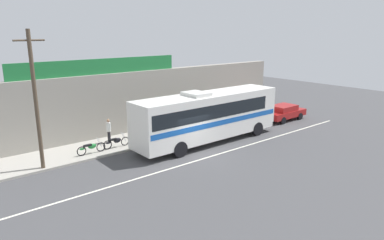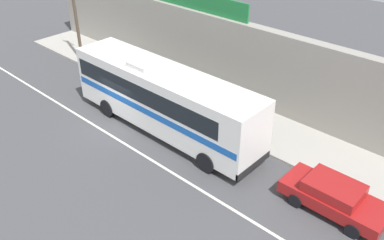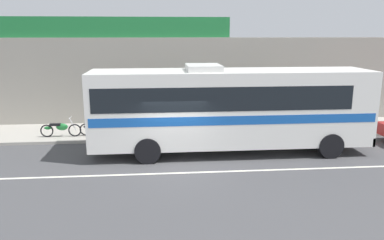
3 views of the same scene
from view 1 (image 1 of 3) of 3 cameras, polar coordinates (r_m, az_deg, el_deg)
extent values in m
plane|color=#444447|center=(22.92, 0.79, -5.70)|extent=(70.00, 70.00, 0.00)
cube|color=#A8A399|center=(26.87, -6.39, -2.58)|extent=(30.00, 3.60, 0.14)
cube|color=gray|center=(28.08, -8.94, 2.98)|extent=(30.00, 0.70, 4.80)
cube|color=#1E7538|center=(26.30, -14.73, 8.43)|extent=(12.65, 0.12, 1.10)
cube|color=silver|center=(22.35, 2.13, -6.23)|extent=(30.00, 0.14, 0.01)
cube|color=white|center=(25.02, 2.73, 0.78)|extent=(11.73, 2.52, 3.10)
cube|color=black|center=(24.59, 1.93, 1.87)|extent=(10.32, 2.54, 0.96)
cube|color=#1956B2|center=(25.09, 2.72, 0.12)|extent=(11.49, 2.54, 0.36)
cube|color=black|center=(29.08, 11.31, 3.35)|extent=(0.04, 2.27, 1.40)
cube|color=black|center=(29.47, 11.13, -0.12)|extent=(0.12, 2.52, 0.36)
cube|color=silver|center=(23.91, 0.69, 4.25)|extent=(1.40, 1.77, 0.24)
cylinder|color=black|center=(28.90, 7.01, -0.45)|extent=(1.04, 0.32, 1.04)
cylinder|color=black|center=(27.40, 10.55, -1.42)|extent=(1.04, 0.32, 1.04)
cylinder|color=black|center=(24.21, -5.39, -3.35)|extent=(1.04, 0.32, 1.04)
cylinder|color=black|center=(22.40, -2.00, -4.78)|extent=(1.04, 0.32, 1.04)
cube|color=maroon|center=(32.63, 14.73, 1.06)|extent=(4.32, 1.82, 0.56)
cube|color=maroon|center=(32.43, 14.69, 1.92)|extent=(2.25, 1.64, 0.48)
cube|color=black|center=(33.11, 15.54, 2.05)|extent=(0.21, 1.53, 0.34)
cylinder|color=black|center=(34.17, 14.78, 1.13)|extent=(0.62, 0.20, 0.62)
cylinder|color=black|center=(33.23, 17.17, 0.59)|extent=(0.62, 0.20, 0.62)
cylinder|color=black|center=(32.22, 12.15, 0.49)|extent=(0.62, 0.20, 0.62)
cylinder|color=black|center=(31.22, 14.61, -0.10)|extent=(0.62, 0.20, 0.62)
cylinder|color=brown|center=(21.20, -24.08, 2.75)|extent=(0.22, 0.22, 7.82)
cylinder|color=brown|center=(20.86, -25.03, 11.69)|extent=(1.60, 0.10, 0.10)
torus|color=black|center=(24.64, -10.84, -3.40)|extent=(0.62, 0.06, 0.62)
torus|color=black|center=(24.08, -13.58, -3.98)|extent=(0.62, 0.06, 0.62)
cylinder|color=silver|center=(24.52, -11.04, -2.77)|extent=(0.34, 0.04, 0.65)
cylinder|color=silver|center=(24.38, -11.28, -2.09)|extent=(0.03, 0.56, 0.03)
ellipsoid|color=black|center=(24.33, -12.08, -3.25)|extent=(0.56, 0.22, 0.34)
cube|color=black|center=(24.16, -12.73, -3.11)|extent=(0.52, 0.20, 0.10)
ellipsoid|color=black|center=(24.06, -13.47, -3.63)|extent=(0.36, 0.14, 0.16)
torus|color=black|center=(23.80, -14.61, -4.26)|extent=(0.62, 0.06, 0.62)
torus|color=black|center=(23.32, -17.55, -4.87)|extent=(0.62, 0.06, 0.62)
cylinder|color=silver|center=(23.67, -14.83, -3.61)|extent=(0.34, 0.04, 0.65)
cylinder|color=silver|center=(23.54, -15.10, -2.91)|extent=(0.03, 0.56, 0.03)
ellipsoid|color=#237F38|center=(23.52, -15.95, -4.12)|extent=(0.56, 0.22, 0.34)
cube|color=black|center=(23.37, -16.65, -3.98)|extent=(0.52, 0.20, 0.10)
ellipsoid|color=#237F38|center=(23.29, -17.44, -4.51)|extent=(0.36, 0.14, 0.16)
cylinder|color=black|center=(25.49, -13.43, -2.68)|extent=(0.13, 0.13, 0.84)
cylinder|color=black|center=(25.34, -13.25, -2.77)|extent=(0.13, 0.13, 0.84)
cylinder|color=white|center=(25.21, -13.44, -1.12)|extent=(0.30, 0.30, 0.63)
sphere|color=#A37556|center=(25.10, -13.50, -0.11)|extent=(0.23, 0.23, 0.23)
cylinder|color=white|center=(25.38, -13.64, -0.96)|extent=(0.08, 0.08, 0.58)
cylinder|color=white|center=(25.03, -13.24, -1.15)|extent=(0.08, 0.08, 0.58)
camera|label=2|loc=(30.86, 43.05, 18.86)|focal=38.00mm
camera|label=3|loc=(13.79, 39.36, -0.59)|focal=35.53mm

